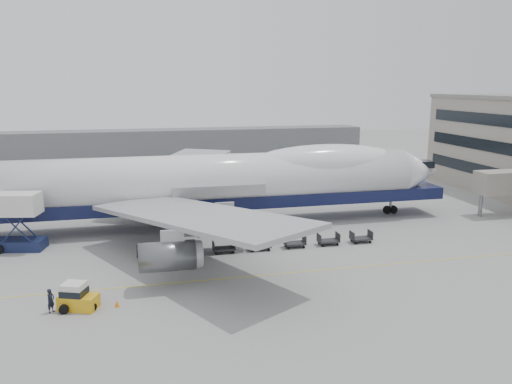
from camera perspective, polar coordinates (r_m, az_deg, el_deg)
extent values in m
plane|color=gray|center=(51.68, -3.73, -7.34)|extent=(260.00, 260.00, 0.00)
cube|color=gold|center=(46.15, -2.49, -9.77)|extent=(60.00, 0.15, 0.01)
cube|color=gray|center=(74.74, 26.92, 1.04)|extent=(9.00, 3.00, 3.00)
cylinder|color=slate|center=(72.84, 24.28, -1.39)|extent=(0.50, 0.50, 3.00)
cube|color=slate|center=(118.92, -14.10, 5.19)|extent=(110.00, 8.00, 7.00)
cylinder|color=white|center=(61.68, -5.62, 1.34)|extent=(52.00, 6.40, 6.40)
cube|color=#10153C|center=(62.35, -4.66, -0.93)|extent=(60.00, 5.76, 1.50)
cone|color=white|center=(71.37, 18.15, 2.27)|extent=(6.00, 6.40, 6.40)
ellipsoid|color=white|center=(65.20, 8.09, 3.43)|extent=(20.67, 5.78, 4.56)
cube|color=#9EA0A3|center=(47.64, -6.93, -2.68)|extent=(20.35, 26.74, 2.26)
cube|color=#9EA0A3|center=(75.51, -9.29, 2.77)|extent=(20.35, 26.74, 2.26)
cylinder|color=#595B60|center=(80.41, -11.60, 1.66)|extent=(4.80, 2.60, 2.60)
cylinder|color=#595B60|center=(71.97, -6.62, 0.61)|extent=(4.80, 2.60, 2.60)
cylinder|color=#595B60|center=(52.68, -4.13, -3.65)|extent=(4.80, 2.60, 2.60)
cylinder|color=#595B60|center=(43.57, -10.13, -7.24)|extent=(4.80, 2.60, 2.60)
cylinder|color=slate|center=(70.27, 15.12, -1.40)|extent=(0.36, 0.36, 2.50)
cylinder|color=black|center=(70.43, 15.08, -1.95)|extent=(1.10, 0.45, 1.10)
cylinder|color=slate|center=(59.49, -8.02, -3.54)|extent=(0.36, 0.36, 2.50)
cylinder|color=black|center=(59.68, -8.00, -4.18)|extent=(1.10, 0.45, 1.10)
cylinder|color=slate|center=(65.27, -8.50, -2.14)|extent=(0.36, 0.36, 2.50)
cylinder|color=black|center=(65.44, -8.48, -2.73)|extent=(1.10, 0.45, 1.10)
cube|color=#171F45|center=(59.12, -25.37, -5.42)|extent=(5.56, 3.46, 1.14)
cube|color=silver|center=(58.02, -25.76, -1.23)|extent=(5.19, 3.58, 2.27)
cube|color=#171F45|center=(57.46, -25.80, -3.62)|extent=(3.63, 0.85, 4.07)
cube|color=#171F45|center=(59.60, -25.34, -3.04)|extent=(3.63, 0.85, 4.07)
cube|color=slate|center=(59.60, -25.43, -0.87)|extent=(2.68, 1.71, 0.15)
cylinder|color=black|center=(60.54, -26.88, -5.27)|extent=(0.93, 0.36, 0.93)
cylinder|color=black|center=(57.79, -23.76, -5.76)|extent=(0.93, 0.36, 0.93)
cylinder|color=black|center=(59.73, -23.41, -5.17)|extent=(0.93, 0.36, 0.93)
cube|color=gold|center=(42.36, -19.60, -11.75)|extent=(3.27, 2.50, 1.14)
cube|color=silver|center=(42.10, -20.09, -10.41)|extent=(2.07, 1.95, 1.04)
cube|color=black|center=(42.18, -20.07, -10.67)|extent=(2.21, 2.09, 0.52)
cylinder|color=black|center=(41.97, -21.12, -12.41)|extent=(0.73, 0.31, 0.73)
cylinder|color=black|center=(43.19, -20.88, -11.68)|extent=(0.73, 0.31, 0.73)
cylinder|color=black|center=(41.71, -18.24, -12.35)|extent=(0.73, 0.31, 0.73)
cylinder|color=black|center=(42.93, -18.08, -11.61)|extent=(0.73, 0.31, 0.73)
imported|color=black|center=(42.32, -22.41, -11.42)|extent=(0.76, 0.84, 1.93)
cone|color=orange|center=(41.97, -15.61, -12.15)|extent=(0.35, 0.35, 0.55)
cube|color=orange|center=(42.07, -15.59, -12.47)|extent=(0.37, 0.37, 0.03)
cube|color=#2D2D30|center=(51.99, -12.20, -6.95)|extent=(2.30, 1.35, 0.18)
cube|color=#2D2D30|center=(51.87, -13.44, -6.59)|extent=(0.08, 1.35, 0.90)
cube|color=#2D2D30|center=(51.88, -11.00, -6.47)|extent=(0.08, 1.35, 0.90)
cylinder|color=black|center=(51.58, -13.13, -7.51)|extent=(0.30, 0.12, 0.30)
cylinder|color=black|center=(52.62, -13.13, -7.11)|extent=(0.30, 0.12, 0.30)
cylinder|color=black|center=(51.58, -11.22, -7.41)|extent=(0.30, 0.12, 0.30)
cylinder|color=black|center=(52.62, -11.27, -7.02)|extent=(0.30, 0.12, 0.30)
cube|color=#2D2D30|center=(52.15, -7.92, -6.72)|extent=(2.30, 1.35, 0.18)
cube|color=#2D2D30|center=(51.95, -9.15, -6.37)|extent=(0.08, 1.35, 0.90)
cube|color=#2D2D30|center=(52.12, -6.72, -6.24)|extent=(0.08, 1.35, 0.90)
cylinder|color=black|center=(51.67, -8.80, -7.29)|extent=(0.30, 0.12, 0.30)
cylinder|color=black|center=(52.71, -8.89, -6.89)|extent=(0.30, 0.12, 0.30)
cylinder|color=black|center=(51.81, -6.91, -7.18)|extent=(0.30, 0.12, 0.30)
cylinder|color=black|center=(52.84, -7.04, -6.79)|extent=(0.30, 0.12, 0.30)
cube|color=#2D2D30|center=(52.59, -3.69, -6.47)|extent=(2.30, 1.35, 0.18)
cube|color=#2D2D30|center=(52.31, -4.90, -6.13)|extent=(0.08, 1.35, 0.90)
cube|color=#2D2D30|center=(52.65, -2.51, -5.97)|extent=(0.08, 1.35, 0.90)
cylinder|color=black|center=(52.06, -4.52, -7.03)|extent=(0.30, 0.12, 0.30)
cylinder|color=black|center=(53.09, -4.70, -6.64)|extent=(0.30, 0.12, 0.30)
cylinder|color=black|center=(52.31, -2.67, -6.90)|extent=(0.30, 0.12, 0.30)
cylinder|color=black|center=(53.34, -2.88, -6.53)|extent=(0.30, 0.12, 0.30)
cube|color=#2D2D30|center=(53.32, 0.44, -6.18)|extent=(2.30, 1.35, 0.18)
cube|color=#2D2D30|center=(52.96, -0.73, -5.85)|extent=(0.08, 1.35, 0.90)
cube|color=#2D2D30|center=(53.45, 1.59, -5.69)|extent=(0.08, 1.35, 0.90)
cylinder|color=black|center=(52.72, -0.33, -6.74)|extent=(0.30, 0.12, 0.30)
cylinder|color=black|center=(53.74, -0.59, -6.37)|extent=(0.30, 0.12, 0.30)
cylinder|color=black|center=(53.10, 1.47, -6.60)|extent=(0.30, 0.12, 0.30)
cylinder|color=black|center=(54.11, 1.18, -6.24)|extent=(0.30, 0.12, 0.30)
cube|color=#2D2D30|center=(54.30, 4.43, -5.87)|extent=(2.30, 1.35, 0.18)
cube|color=#2D2D30|center=(53.87, 3.32, -5.56)|extent=(0.08, 1.35, 0.90)
cube|color=#2D2D30|center=(54.51, 5.55, -5.38)|extent=(0.08, 1.35, 0.90)
cylinder|color=black|center=(53.66, 3.73, -6.42)|extent=(0.30, 0.12, 0.30)
cylinder|color=black|center=(54.66, 3.40, -6.06)|extent=(0.30, 0.12, 0.30)
cylinder|color=black|center=(54.15, 5.46, -6.28)|extent=(0.30, 0.12, 0.30)
cylinder|color=black|center=(55.14, 5.10, -5.93)|extent=(0.30, 0.12, 0.30)
cube|color=#2D2D30|center=(55.54, 8.26, -5.55)|extent=(2.30, 1.35, 0.18)
cube|color=#2D2D30|center=(55.05, 7.20, -5.24)|extent=(0.08, 1.35, 0.90)
cube|color=#2D2D30|center=(55.82, 9.33, -5.06)|extent=(0.08, 1.35, 0.90)
cylinder|color=black|center=(54.85, 7.63, -6.09)|extent=(0.30, 0.12, 0.30)
cylinder|color=black|center=(55.83, 7.23, -5.75)|extent=(0.30, 0.12, 0.30)
cylinder|color=black|center=(55.46, 9.28, -5.94)|extent=(0.30, 0.12, 0.30)
cylinder|color=black|center=(56.42, 8.86, -5.60)|extent=(0.30, 0.12, 0.30)
cube|color=#2D2D30|center=(57.02, 11.90, -5.22)|extent=(2.30, 1.35, 0.18)
cube|color=#2D2D30|center=(56.46, 10.90, -4.92)|extent=(0.08, 1.35, 0.90)
cube|color=#2D2D30|center=(57.36, 12.92, -4.74)|extent=(0.08, 1.35, 0.90)
cylinder|color=black|center=(56.29, 11.34, -5.74)|extent=(0.30, 0.12, 0.30)
cylinder|color=black|center=(57.24, 10.88, -5.42)|extent=(0.30, 0.12, 0.30)
cylinder|color=black|center=(56.99, 12.90, -5.59)|extent=(0.30, 0.12, 0.30)
cylinder|color=black|center=(57.93, 12.43, -5.27)|extent=(0.30, 0.12, 0.30)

